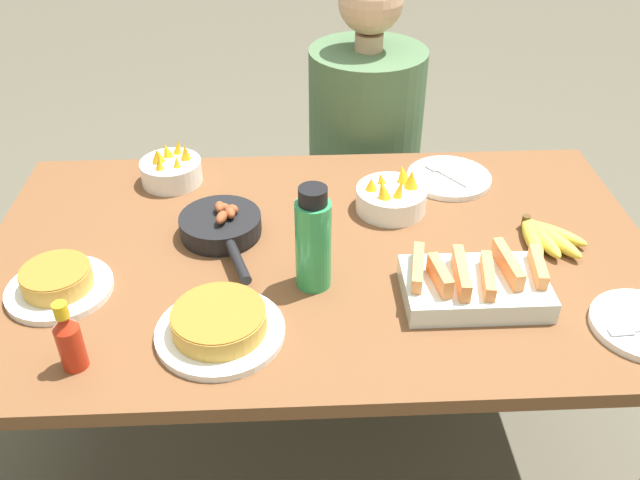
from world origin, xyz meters
TOP-DOWN VIEW (x-y plane):
  - ground_plane at (0.00, 0.00)m, footprint 14.00×14.00m
  - dining_table at (0.00, 0.00)m, footprint 1.58×0.94m
  - banana_bunch at (0.54, 0.00)m, footprint 0.15×0.18m
  - melon_tray at (0.32, -0.18)m, footprint 0.31×0.19m
  - skillet at (-0.23, 0.07)m, footprint 0.20×0.34m
  - frittata_plate_center at (-0.21, -0.28)m, footprint 0.26×0.26m
  - frittata_plate_side at (-0.57, -0.13)m, footprint 0.23×0.23m
  - empty_plate_far_left at (0.37, 0.31)m, footprint 0.23×0.23m
  - fruit_bowl_mango at (0.19, 0.17)m, footprint 0.18×0.18m
  - fruit_bowl_citrus at (-0.39, 0.34)m, footprint 0.16×0.16m
  - water_bottle at (-0.02, -0.12)m, footprint 0.08×0.08m
  - hot_sauce_bottle at (-0.48, -0.35)m, footprint 0.05×0.05m
  - person_figure at (0.18, 0.71)m, footprint 0.40×0.40m

SIDE VIEW (x-z plane):
  - ground_plane at x=0.00m, z-range 0.00..0.00m
  - person_figure at x=0.18m, z-range -0.11..1.06m
  - dining_table at x=0.00m, z-range 0.26..0.97m
  - empty_plate_far_left at x=0.37m, z-range 0.70..0.72m
  - banana_bunch at x=0.54m, z-range 0.70..0.74m
  - frittata_plate_side at x=-0.57m, z-range 0.70..0.76m
  - frittata_plate_center at x=-0.21m, z-range 0.70..0.76m
  - skillet at x=-0.23m, z-range 0.69..0.77m
  - melon_tray at x=0.32m, z-range 0.69..0.78m
  - fruit_bowl_mango at x=0.19m, z-range 0.69..0.80m
  - fruit_bowl_citrus at x=-0.39m, z-range 0.68..0.80m
  - hot_sauce_bottle at x=-0.48m, z-range 0.69..0.85m
  - water_bottle at x=-0.02m, z-range 0.70..0.94m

